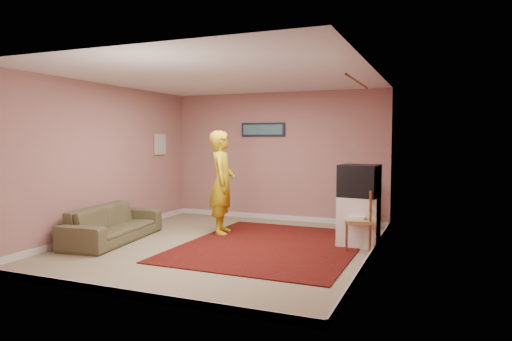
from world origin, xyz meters
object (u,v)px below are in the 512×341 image
at_px(chair_a, 358,196).
at_px(sofa, 113,224).
at_px(chair_b, 358,213).
at_px(tv_cabinet, 359,221).
at_px(person, 222,182).
at_px(crt_tv, 359,181).

distance_m(chair_a, sofa, 4.36).
bearing_deg(chair_b, chair_a, 177.48).
bearing_deg(chair_a, sofa, -142.62).
relative_size(tv_cabinet, chair_a, 1.43).
bearing_deg(chair_b, sofa, -88.86).
distance_m(chair_a, person, 2.55).
distance_m(tv_cabinet, sofa, 3.94).
bearing_deg(crt_tv, tv_cabinet, 0.00).
bearing_deg(person, tv_cabinet, -108.61).
bearing_deg(crt_tv, sofa, -156.92).
xyz_separation_m(tv_cabinet, chair_a, (-0.25, 1.38, 0.22)).
bearing_deg(tv_cabinet, crt_tv, 174.69).
xyz_separation_m(chair_a, person, (-2.12, -1.38, 0.30)).
height_order(crt_tv, person, person).
height_order(tv_cabinet, sofa, tv_cabinet).
bearing_deg(sofa, tv_cabinet, -79.56).
bearing_deg(sofa, chair_a, -60.93).
distance_m(tv_cabinet, chair_b, 0.35).
relative_size(chair_b, person, 0.28).
bearing_deg(sofa, chair_b, -83.92).
height_order(sofa, person, person).
xyz_separation_m(tv_cabinet, person, (-2.37, 0.00, 0.52)).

